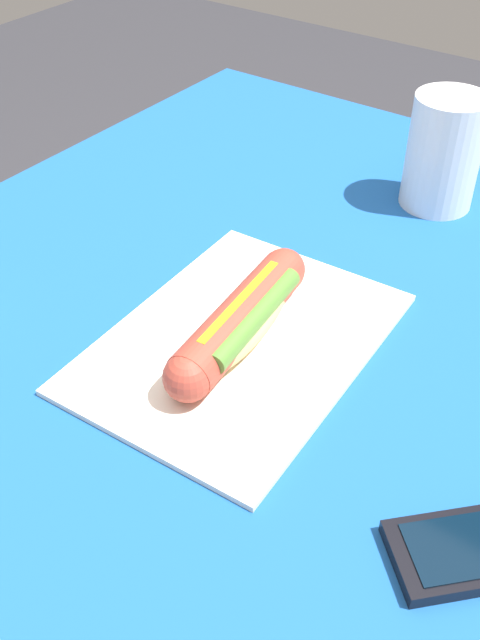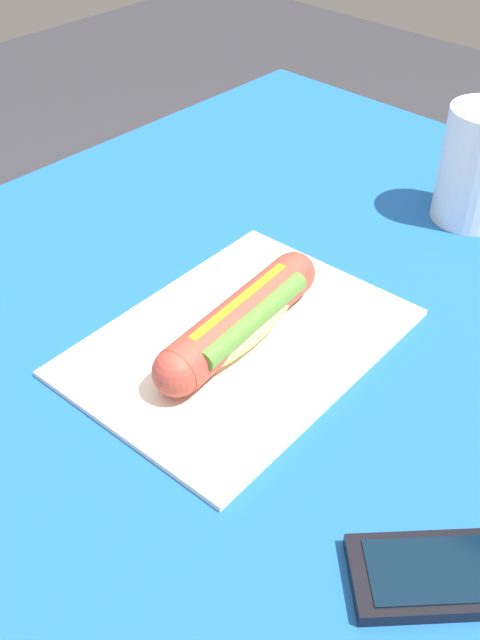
{
  "view_description": "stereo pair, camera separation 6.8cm",
  "coord_description": "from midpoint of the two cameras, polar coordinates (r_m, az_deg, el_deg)",
  "views": [
    {
      "loc": [
        0.37,
        0.26,
        1.22
      ],
      "look_at": [
        -0.06,
        -0.05,
        0.79
      ],
      "focal_mm": 41.13,
      "sensor_mm": 36.0,
      "label": 1
    },
    {
      "loc": [
        0.32,
        0.31,
        1.22
      ],
      "look_at": [
        -0.06,
        -0.05,
        0.79
      ],
      "focal_mm": 41.13,
      "sensor_mm": 36.0,
      "label": 2
    }
  ],
  "objects": [
    {
      "name": "dining_table",
      "position": [
        0.74,
        -2.31,
        -13.09
      ],
      "size": [
        1.23,
        0.96,
        0.76
      ],
      "color": "brown",
      "rests_on": "ground"
    },
    {
      "name": "drinking_cup",
      "position": [
        0.9,
        13.47,
        12.51
      ],
      "size": [
        0.09,
        0.09,
        0.13
      ],
      "primitive_type": "cylinder",
      "color": "white",
      "rests_on": "dining_table"
    },
    {
      "name": "paper_wrapper",
      "position": [
        0.69,
        -2.79,
        -1.84
      ],
      "size": [
        0.32,
        0.24,
        0.01
      ],
      "primitive_type": "cube",
      "rotation": [
        0.0,
        0.0,
        0.05
      ],
      "color": "silver",
      "rests_on": "dining_table"
    },
    {
      "name": "hot_dog",
      "position": [
        0.67,
        -2.79,
        -0.12
      ],
      "size": [
        0.22,
        0.07,
        0.05
      ],
      "color": "#E5BC75",
      "rests_on": "paper_wrapper"
    }
  ]
}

